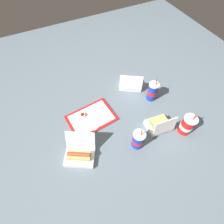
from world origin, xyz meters
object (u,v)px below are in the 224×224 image
at_px(clamshell_sandwich_right, 159,125).
at_px(soda_cup_left, 138,140).
at_px(clamshell_hotdog_left, 80,155).
at_px(soda_cup_center, 152,91).
at_px(food_tray, 91,118).
at_px(soda_cup_corner, 187,125).
at_px(plastic_fork, 77,118).
at_px(ketchup_cup, 83,115).
at_px(clamshell_hotdog_corner, 131,84).

xyz_separation_m(clamshell_sandwich_right, soda_cup_left, (-0.22, -0.05, 0.04)).
bearing_deg(clamshell_hotdog_left, soda_cup_center, 17.44).
relative_size(food_tray, soda_cup_corner, 1.71).
distance_m(food_tray, soda_cup_center, 0.56).
distance_m(plastic_fork, soda_cup_center, 0.66).
bearing_deg(ketchup_cup, soda_cup_left, -56.09).
bearing_deg(clamshell_hotdog_corner, ketchup_cup, -166.61).
xyz_separation_m(soda_cup_center, soda_cup_corner, (0.05, -0.39, -0.00)).
height_order(ketchup_cup, soda_cup_corner, soda_cup_corner).
bearing_deg(soda_cup_corner, plastic_fork, 147.03).
relative_size(food_tray, clamshell_hotdog_corner, 1.61).
height_order(food_tray, ketchup_cup, ketchup_cup).
bearing_deg(soda_cup_center, clamshell_hotdog_corner, 115.62).
bearing_deg(food_tray, plastic_fork, 159.40).
bearing_deg(soda_cup_left, clamshell_hotdog_corner, 65.32).
height_order(plastic_fork, soda_cup_center, soda_cup_center).
distance_m(ketchup_cup, plastic_fork, 0.05).
bearing_deg(soda_cup_corner, food_tray, 145.17).
height_order(ketchup_cup, plastic_fork, ketchup_cup).
xyz_separation_m(clamshell_hotdog_corner, soda_cup_left, (-0.24, -0.53, 0.04)).
relative_size(clamshell_hotdog_corner, clamshell_hotdog_left, 0.89).
height_order(clamshell_hotdog_corner, soda_cup_center, soda_cup_center).
xyz_separation_m(clamshell_sandwich_right, soda_cup_corner, (0.17, -0.11, 0.04)).
distance_m(clamshell_hotdog_corner, soda_cup_corner, 0.60).
relative_size(clamshell_hotdog_corner, soda_cup_corner, 1.06).
bearing_deg(clamshell_hotdog_corner, soda_cup_center, -64.38).
bearing_deg(food_tray, clamshell_hotdog_left, -125.98).
relative_size(plastic_fork, clamshell_hotdog_corner, 0.45).
relative_size(food_tray, ketchup_cup, 9.88).
height_order(food_tray, clamshell_hotdog_corner, clamshell_hotdog_corner).
bearing_deg(soda_cup_corner, soda_cup_center, 97.37).
xyz_separation_m(food_tray, soda_cup_center, (0.55, -0.03, 0.08)).
height_order(plastic_fork, clamshell_hotdog_left, clamshell_hotdog_left).
bearing_deg(plastic_fork, clamshell_hotdog_left, -139.73).
bearing_deg(clamshell_hotdog_left, clamshell_hotdog_corner, 33.57).
xyz_separation_m(plastic_fork, clamshell_sandwich_right, (0.54, -0.35, 0.03)).
distance_m(clamshell_sandwich_right, soda_cup_left, 0.23).
bearing_deg(soda_cup_left, soda_cup_center, 44.30).
bearing_deg(soda_cup_center, soda_cup_corner, -82.63).
xyz_separation_m(plastic_fork, clamshell_hotdog_corner, (0.56, 0.13, 0.03)).
distance_m(soda_cup_left, soda_cup_corner, 0.39).
distance_m(clamshell_hotdog_left, soda_cup_center, 0.78).
relative_size(food_tray, plastic_fork, 3.59).
xyz_separation_m(clamshell_hotdog_corner, clamshell_hotdog_left, (-0.65, -0.43, -0.00)).
bearing_deg(food_tray, soda_cup_left, -59.07).
xyz_separation_m(ketchup_cup, plastic_fork, (-0.05, -0.00, -0.01)).
bearing_deg(clamshell_hotdog_left, soda_cup_left, -12.94).
relative_size(clamshell_sandwich_right, soda_cup_corner, 0.82).
height_order(food_tray, soda_cup_center, soda_cup_center).
bearing_deg(food_tray, ketchup_cup, 141.95).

